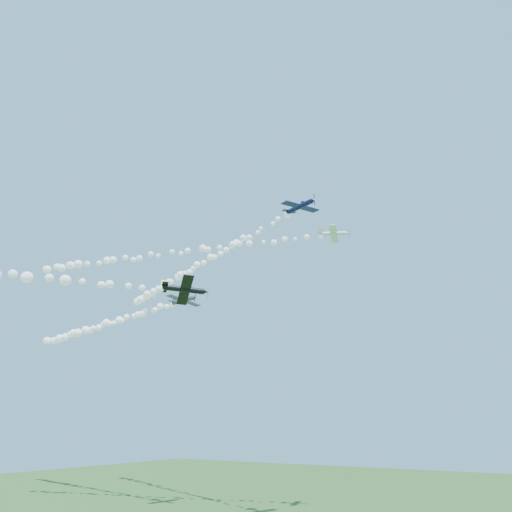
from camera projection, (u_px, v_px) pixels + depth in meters
The scene contains 7 objects.
plane_white at pixel (334, 233), 88.31m from camera, with size 6.60×6.91×2.59m.
smoke_trail_white at pixel (171, 254), 97.74m from camera, with size 67.81×20.54×2.83m, color white, non-canonical shape.
plane_navy at pixel (300, 206), 78.89m from camera, with size 7.68×8.10×2.90m.
smoke_trail_navy at pixel (194, 268), 108.93m from camera, with size 70.68×30.26×3.03m, color white, non-canonical shape.
plane_grey at pixel (184, 300), 92.49m from camera, with size 8.08×8.57×2.62m.
smoke_trail_grey at pixel (100, 326), 114.20m from camera, with size 64.38×14.37×3.53m, color white, non-canonical shape.
plane_black at pixel (185, 289), 67.80m from camera, with size 6.97×6.76×2.92m.
Camera 1 is at (41.75, -67.87, 15.85)m, focal length 30.00 mm.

